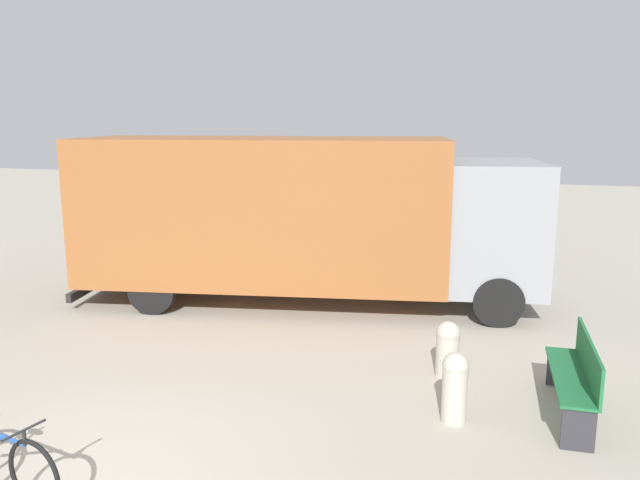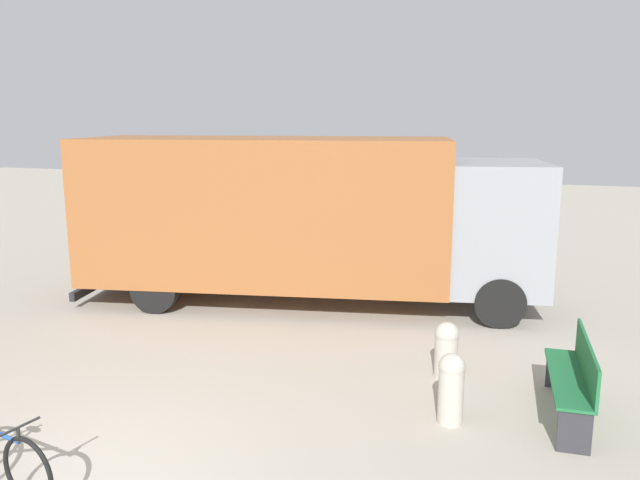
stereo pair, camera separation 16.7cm
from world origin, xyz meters
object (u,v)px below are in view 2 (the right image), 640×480
bollard_far_bench (446,347)px  bollard_near_bench (451,385)px  park_bench (575,376)px  delivery_truck (304,213)px

bollard_far_bench → bollard_near_bench: bearing=-81.1°
park_bench → bollard_near_bench: (-1.34, -0.55, -0.07)m
park_bench → bollard_far_bench: bearing=62.6°
delivery_truck → bollard_near_bench: delivery_truck is taller
bollard_near_bench → bollard_far_bench: bollard_near_bench is taller
bollard_far_bench → delivery_truck: bearing=137.4°
bollard_near_bench → bollard_far_bench: 1.30m
park_bench → bollard_far_bench: (-1.54, 0.73, -0.11)m
bollard_near_bench → delivery_truck: bearing=128.3°
bollard_near_bench → park_bench: bearing=22.3°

